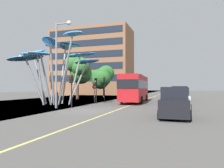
% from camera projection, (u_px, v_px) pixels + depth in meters
% --- Properties ---
extents(ground, '(120.00, 240.00, 0.10)m').
position_uv_depth(ground, '(80.00, 111.00, 18.69)').
color(ground, '#54514F').
extents(red_bus, '(3.17, 11.53, 3.88)m').
position_uv_depth(red_bus, '(135.00, 87.00, 29.23)').
color(red_bus, red).
rests_on(red_bus, ground).
extents(leaf_sculpture, '(10.89, 9.99, 8.39)m').
position_uv_depth(leaf_sculpture, '(54.00, 54.00, 25.57)').
color(leaf_sculpture, '#9EA0A5').
rests_on(leaf_sculpture, ground).
extents(traffic_light_kerb_near, '(0.28, 0.42, 3.30)m').
position_uv_depth(traffic_light_kerb_near, '(71.00, 84.00, 21.24)').
color(traffic_light_kerb_near, black).
rests_on(traffic_light_kerb_near, ground).
extents(traffic_light_kerb_far, '(0.28, 0.42, 3.22)m').
position_uv_depth(traffic_light_kerb_far, '(96.00, 85.00, 26.58)').
color(traffic_light_kerb_far, black).
rests_on(traffic_light_kerb_far, ground).
extents(traffic_light_island_mid, '(0.28, 0.42, 3.61)m').
position_uv_depth(traffic_light_island_mid, '(104.00, 84.00, 30.64)').
color(traffic_light_island_mid, black).
rests_on(traffic_light_island_mid, ground).
extents(car_parked_near, '(2.05, 4.46, 2.10)m').
position_uv_depth(car_parked_near, '(175.00, 103.00, 14.41)').
color(car_parked_near, black).
rests_on(car_parked_near, ground).
extents(car_parked_mid, '(2.08, 4.59, 2.03)m').
position_uv_depth(car_parked_mid, '(179.00, 99.00, 19.86)').
color(car_parked_mid, silver).
rests_on(car_parked_mid, ground).
extents(car_parked_far, '(2.06, 4.51, 2.21)m').
position_uv_depth(car_parked_far, '(179.00, 96.00, 25.33)').
color(car_parked_far, silver).
rests_on(car_parked_far, ground).
extents(car_side_street, '(1.97, 4.59, 2.15)m').
position_uv_depth(car_side_street, '(182.00, 94.00, 31.73)').
color(car_side_street, navy).
rests_on(car_side_street, ground).
extents(car_far_side, '(1.91, 4.03, 2.02)m').
position_uv_depth(car_far_side, '(178.00, 94.00, 37.16)').
color(car_far_side, gold).
rests_on(car_far_side, ground).
extents(street_lamp, '(1.74, 0.44, 8.57)m').
position_uv_depth(street_lamp, '(59.00, 54.00, 20.65)').
color(street_lamp, gray).
rests_on(street_lamp, ground).
extents(tree_pavement_near, '(4.37, 4.45, 7.78)m').
position_uv_depth(tree_pavement_near, '(80.00, 70.00, 35.58)').
color(tree_pavement_near, brown).
rests_on(tree_pavement_near, ground).
extents(tree_pavement_far, '(4.55, 5.24, 6.67)m').
position_uv_depth(tree_pavement_far, '(102.00, 77.00, 42.89)').
color(tree_pavement_far, brown).
rests_on(tree_pavement_far, ground).
extents(pedestrian, '(0.34, 0.34, 1.72)m').
position_uv_depth(pedestrian, '(57.00, 99.00, 21.01)').
color(pedestrian, '#2D3342').
rests_on(pedestrian, ground).
extents(no_entry_sign, '(0.60, 0.12, 2.45)m').
position_uv_depth(no_entry_sign, '(94.00, 90.00, 28.51)').
color(no_entry_sign, gray).
rests_on(no_entry_sign, ground).
extents(backdrop_building, '(22.78, 10.57, 18.67)m').
position_uv_depth(backdrop_building, '(92.00, 62.00, 60.78)').
color(backdrop_building, '#8E6042').
rests_on(backdrop_building, ground).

